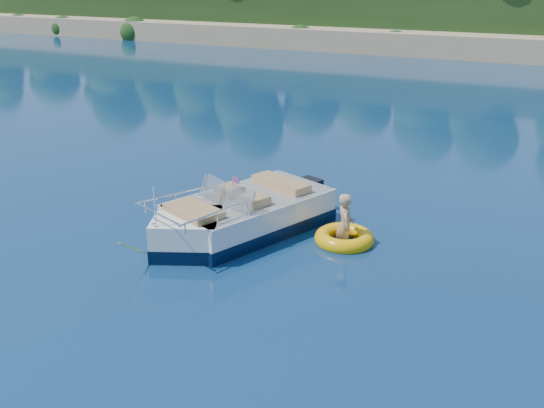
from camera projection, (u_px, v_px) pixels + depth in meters
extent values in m
plane|color=#0A2449|center=(134.00, 311.00, 10.15)|extent=(160.00, 160.00, 0.00)
cube|color=tan|center=(494.00, 47.00, 41.46)|extent=(170.00, 8.00, 2.00)
cube|color=black|center=(534.00, 16.00, 63.66)|extent=(170.00, 56.00, 6.00)
cylinder|color=black|center=(277.00, 1.00, 50.35)|extent=(0.44, 0.44, 3.20)
cylinder|color=black|center=(507.00, 2.00, 43.78)|extent=(0.44, 0.44, 3.60)
cube|color=white|center=(250.00, 217.00, 13.27)|extent=(2.94, 3.93, 0.97)
cube|color=white|center=(188.00, 238.00, 12.22)|extent=(1.74, 1.74, 0.97)
cube|color=black|center=(250.00, 223.00, 13.32)|extent=(2.98, 3.97, 0.28)
cube|color=black|center=(188.00, 245.00, 12.27)|extent=(1.78, 1.78, 0.28)
cube|color=tan|center=(259.00, 203.00, 13.35)|extent=(2.23, 2.81, 0.09)
cube|color=white|center=(250.00, 198.00, 13.11)|extent=(2.97, 3.94, 0.06)
cube|color=black|center=(311.00, 195.00, 14.47)|extent=(0.59, 0.48, 0.83)
cube|color=#8C9EA5|center=(214.00, 188.00, 12.89)|extent=(0.75, 0.56, 0.45)
cube|color=#8C9EA5|center=(239.00, 198.00, 12.32)|extent=(0.76, 0.39, 0.45)
cube|color=#B08251|center=(229.00, 194.00, 13.24)|extent=(0.65, 0.65, 0.37)
cube|color=#B08251|center=(254.00, 204.00, 12.67)|extent=(0.65, 0.65, 0.37)
cube|color=#B08251|center=(281.00, 187.00, 13.68)|extent=(1.53, 0.97, 0.35)
cube|color=#B08251|center=(194.00, 215.00, 12.17)|extent=(1.39, 1.07, 0.32)
cylinder|color=white|center=(155.00, 206.00, 11.46)|extent=(0.03, 0.03, 0.79)
cube|color=red|center=(236.00, 180.00, 12.24)|extent=(0.20, 0.08, 0.13)
cube|color=silver|center=(154.00, 225.00, 11.57)|extent=(0.11, 0.08, 0.05)
cylinder|color=#FAF51B|center=(137.00, 250.00, 11.63)|extent=(0.02, 1.00, 0.71)
torus|color=#FFB207|center=(344.00, 238.00, 12.71)|extent=(1.66, 1.66, 0.33)
torus|color=red|center=(344.00, 238.00, 12.71)|extent=(1.37, 1.37, 0.11)
imported|color=tan|center=(344.00, 242.00, 12.77)|extent=(0.70, 0.86, 1.55)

